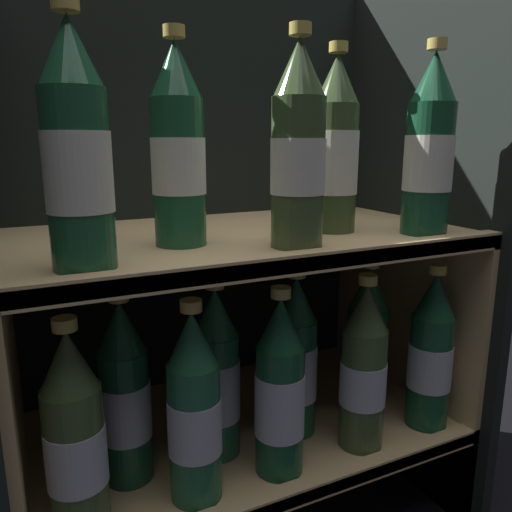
% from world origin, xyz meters
% --- Properties ---
extents(fridge_back_wall, '(0.70, 0.02, 0.91)m').
position_xyz_m(fridge_back_wall, '(0.00, 0.39, 0.46)').
color(fridge_back_wall, black).
rests_on(fridge_back_wall, ground_plane).
extents(fridge_side_right, '(0.02, 0.42, 0.91)m').
position_xyz_m(fridge_side_right, '(0.34, 0.19, 0.46)').
color(fridge_side_right, black).
rests_on(fridge_side_right, ground_plane).
extents(shelf_lower, '(0.66, 0.38, 0.18)m').
position_xyz_m(shelf_lower, '(0.00, 0.18, 0.15)').
color(shelf_lower, tan).
rests_on(shelf_lower, ground_plane).
extents(shelf_upper, '(0.66, 0.38, 0.50)m').
position_xyz_m(shelf_upper, '(0.00, 0.18, 0.37)').
color(shelf_upper, tan).
rests_on(shelf_upper, ground_plane).
extents(bottle_upper_front_0, '(0.07, 0.07, 0.27)m').
position_xyz_m(bottle_upper_front_0, '(-0.24, 0.06, 0.61)').
color(bottle_upper_front_0, '#194C2D').
rests_on(bottle_upper_front_0, shelf_upper).
extents(bottle_upper_front_1, '(0.07, 0.07, 0.27)m').
position_xyz_m(bottle_upper_front_1, '(0.02, 0.06, 0.61)').
color(bottle_upper_front_1, '#384C28').
rests_on(bottle_upper_front_1, shelf_upper).
extents(bottle_upper_front_2, '(0.07, 0.07, 0.27)m').
position_xyz_m(bottle_upper_front_2, '(0.24, 0.06, 0.61)').
color(bottle_upper_front_2, '#144228').
rests_on(bottle_upper_front_2, shelf_upper).
extents(bottle_upper_back_0, '(0.07, 0.07, 0.27)m').
position_xyz_m(bottle_upper_back_0, '(-0.11, 0.13, 0.61)').
color(bottle_upper_back_0, '#194C2D').
rests_on(bottle_upper_back_0, shelf_upper).
extents(bottle_upper_back_1, '(0.07, 0.07, 0.27)m').
position_xyz_m(bottle_upper_back_1, '(0.13, 0.13, 0.61)').
color(bottle_upper_back_1, '#384C28').
rests_on(bottle_upper_back_1, shelf_upper).
extents(bottle_lower_front_0, '(0.07, 0.07, 0.27)m').
position_xyz_m(bottle_lower_front_0, '(-0.26, 0.06, 0.29)').
color(bottle_lower_front_0, '#384C28').
rests_on(bottle_lower_front_0, shelf_lower).
extents(bottle_lower_front_1, '(0.07, 0.07, 0.27)m').
position_xyz_m(bottle_lower_front_1, '(-0.12, 0.06, 0.29)').
color(bottle_lower_front_1, '#1E5638').
rests_on(bottle_lower_front_1, shelf_lower).
extents(bottle_lower_front_2, '(0.07, 0.07, 0.27)m').
position_xyz_m(bottle_lower_front_2, '(-0.00, 0.06, 0.29)').
color(bottle_lower_front_2, '#144228').
rests_on(bottle_lower_front_2, shelf_lower).
extents(bottle_lower_front_3, '(0.07, 0.07, 0.27)m').
position_xyz_m(bottle_lower_front_3, '(0.14, 0.06, 0.29)').
color(bottle_lower_front_3, '#384C28').
rests_on(bottle_lower_front_3, shelf_lower).
extents(bottle_lower_front_4, '(0.07, 0.07, 0.27)m').
position_xyz_m(bottle_lower_front_4, '(0.27, 0.06, 0.29)').
color(bottle_lower_front_4, '#144228').
rests_on(bottle_lower_front_4, shelf_lower).
extents(bottle_lower_back_0, '(0.07, 0.07, 0.27)m').
position_xyz_m(bottle_lower_back_0, '(-0.19, 0.13, 0.29)').
color(bottle_lower_back_0, '#144228').
rests_on(bottle_lower_back_0, shelf_lower).
extents(bottle_lower_back_1, '(0.07, 0.07, 0.27)m').
position_xyz_m(bottle_lower_back_1, '(-0.06, 0.13, 0.29)').
color(bottle_lower_back_1, '#1E5638').
rests_on(bottle_lower_back_1, shelf_lower).
extents(bottle_lower_back_2, '(0.07, 0.07, 0.27)m').
position_xyz_m(bottle_lower_back_2, '(0.07, 0.13, 0.29)').
color(bottle_lower_back_2, '#194C2D').
rests_on(bottle_lower_back_2, shelf_lower).
extents(bottle_lower_back_3, '(0.07, 0.07, 0.27)m').
position_xyz_m(bottle_lower_back_3, '(0.21, 0.13, 0.29)').
color(bottle_lower_back_3, '#194C2D').
rests_on(bottle_lower_back_3, shelf_lower).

